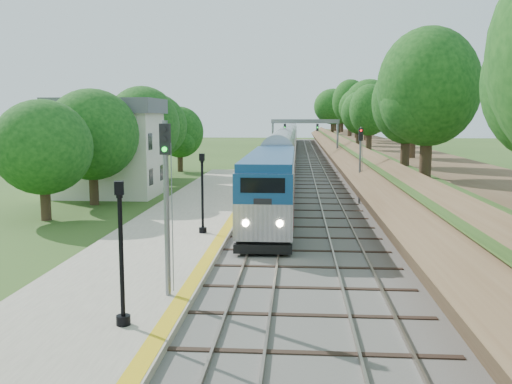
# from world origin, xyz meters

# --- Properties ---
(ground) EXTENTS (320.00, 320.00, 0.00)m
(ground) POSITION_xyz_m (0.00, 0.00, 0.00)
(ground) COLOR #2D4C19
(ground) RESTS_ON ground
(trackbed) EXTENTS (9.50, 170.00, 0.28)m
(trackbed) POSITION_xyz_m (2.00, 60.00, 0.07)
(trackbed) COLOR #4C4944
(trackbed) RESTS_ON ground
(platform) EXTENTS (6.40, 68.00, 0.38)m
(platform) POSITION_xyz_m (-5.20, 16.00, 0.19)
(platform) COLOR gray
(platform) RESTS_ON ground
(yellow_stripe) EXTENTS (0.55, 68.00, 0.01)m
(yellow_stripe) POSITION_xyz_m (-2.35, 16.00, 0.39)
(yellow_stripe) COLOR gold
(yellow_stripe) RESTS_ON platform
(embankment) EXTENTS (10.64, 170.00, 11.70)m
(embankment) POSITION_xyz_m (10.35, 60.00, 1.95)
(embankment) COLOR brown
(embankment) RESTS_ON ground
(station_building) EXTENTS (8.60, 6.60, 8.00)m
(station_building) POSITION_xyz_m (-14.00, 30.00, 4.09)
(station_building) COLOR silver
(station_building) RESTS_ON ground
(signal_gantry) EXTENTS (8.40, 0.38, 6.20)m
(signal_gantry) POSITION_xyz_m (2.47, 54.99, 4.82)
(signal_gantry) COLOR slate
(signal_gantry) RESTS_ON ground
(trees_behind_platform) EXTENTS (7.82, 53.32, 7.21)m
(trees_behind_platform) POSITION_xyz_m (-11.17, 20.67, 4.53)
(trees_behind_platform) COLOR #332316
(trees_behind_platform) RESTS_ON ground
(train) EXTENTS (2.80, 131.38, 4.11)m
(train) POSITION_xyz_m (0.00, 74.32, 2.12)
(train) COLOR black
(train) RESTS_ON trackbed
(lamppost_mid) EXTENTS (0.43, 0.43, 4.34)m
(lamppost_mid) POSITION_xyz_m (-3.60, 0.10, 2.32)
(lamppost_mid) COLOR black
(lamppost_mid) RESTS_ON platform
(lamppost_far) EXTENTS (0.42, 0.42, 4.25)m
(lamppost_far) POSITION_xyz_m (-3.46, 13.74, 2.28)
(lamppost_far) COLOR black
(lamppost_far) RESTS_ON platform
(signal_platform) EXTENTS (0.36, 0.28, 6.07)m
(signal_platform) POSITION_xyz_m (-2.90, 3.03, 4.11)
(signal_platform) COLOR slate
(signal_platform) RESTS_ON platform
(signal_farside) EXTENTS (0.31, 0.25, 5.68)m
(signal_farside) POSITION_xyz_m (6.20, 26.49, 3.59)
(signal_farside) COLOR slate
(signal_farside) RESTS_ON ground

